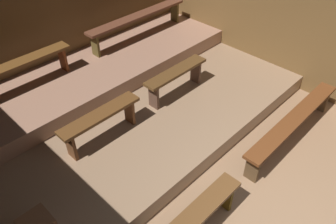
{
  "coord_description": "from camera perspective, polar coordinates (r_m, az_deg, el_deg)",
  "views": [
    {
      "loc": [
        -2.73,
        -0.29,
        3.81
      ],
      "look_at": [
        0.16,
        2.51,
        0.49
      ],
      "focal_mm": 35.28,
      "sensor_mm": 36.0,
      "label": 1
    }
  ],
  "objects": [
    {
      "name": "ground",
      "position": [
        5.51,
        -1.49,
        -4.79
      ],
      "size": [
        6.65,
        5.91,
        0.08
      ],
      "primitive_type": "cube",
      "color": "#916D4E"
    },
    {
      "name": "bench_lower_right",
      "position": [
        5.73,
        1.38,
        6.28
      ],
      "size": [
        1.32,
        0.26,
        0.49
      ],
      "color": "#55361A",
      "rests_on": "platform_lower"
    },
    {
      "name": "bench_middle_right",
      "position": [
        7.05,
        -5.21,
        15.79
      ],
      "size": [
        2.44,
        0.26,
        0.49
      ],
      "color": "brown",
      "rests_on": "platform_middle"
    },
    {
      "name": "wall_back",
      "position": [
        6.58,
        -18.31,
        15.07
      ],
      "size": [
        6.65,
        0.06,
        2.58
      ],
      "primitive_type": "cube",
      "color": "brown",
      "rests_on": "ground"
    },
    {
      "name": "wall_right",
      "position": [
        6.84,
        16.98,
        16.26
      ],
      "size": [
        0.06,
        5.91,
        2.58
      ],
      "primitive_type": "cube",
      "color": "brown",
      "rests_on": "ground"
    },
    {
      "name": "bench_floor_right",
      "position": [
        5.53,
        20.92,
        -1.51
      ],
      "size": [
        2.47,
        0.26,
        0.49
      ],
      "color": "brown",
      "rests_on": "ground"
    },
    {
      "name": "platform_middle",
      "position": [
        6.34,
        -12.95,
        6.26
      ],
      "size": [
        5.85,
        1.57,
        0.29
      ],
      "primitive_type": "cube",
      "color": "#9A6F57",
      "rests_on": "platform_lower"
    },
    {
      "name": "platform_lower",
      "position": [
        5.84,
        -6.91,
        0.28
      ],
      "size": [
        5.85,
        3.55,
        0.29
      ],
      "primitive_type": "cube",
      "color": "#8F6F53",
      "rests_on": "ground"
    },
    {
      "name": "bench_lower_left",
      "position": [
        4.91,
        -11.56,
        -1.26
      ],
      "size": [
        1.32,
        0.26,
        0.49
      ],
      "color": "brown",
      "rests_on": "platform_lower"
    }
  ]
}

